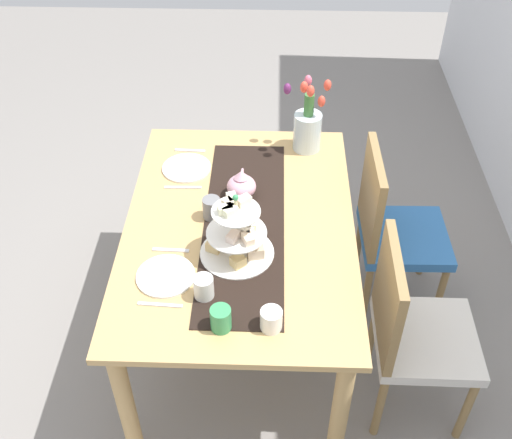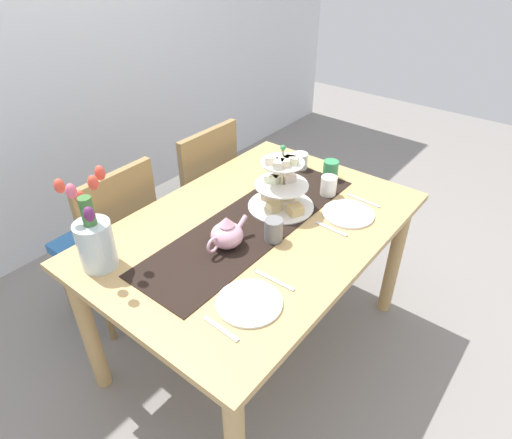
# 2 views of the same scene
# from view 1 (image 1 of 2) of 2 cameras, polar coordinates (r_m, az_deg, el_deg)

# --- Properties ---
(ground_plane) EXTENTS (8.00, 8.00, 0.00)m
(ground_plane) POSITION_cam_1_polar(r_m,az_deg,el_deg) (3.18, -1.29, -10.46)
(ground_plane) COLOR gray
(dining_table) EXTENTS (1.43, 0.98, 0.75)m
(dining_table) POSITION_cam_1_polar(r_m,az_deg,el_deg) (2.71, -1.50, -2.13)
(dining_table) COLOR tan
(dining_table) RESTS_ON ground_plane
(chair_left) EXTENTS (0.43, 0.43, 0.91)m
(chair_left) POSITION_cam_1_polar(r_m,az_deg,el_deg) (3.05, 12.38, -0.67)
(chair_left) COLOR olive
(chair_left) RESTS_ON ground_plane
(chair_right) EXTENTS (0.42, 0.42, 0.91)m
(chair_right) POSITION_cam_1_polar(r_m,az_deg,el_deg) (2.64, 14.11, -9.71)
(chair_right) COLOR olive
(chair_right) RESTS_ON ground_plane
(table_runner) EXTENTS (1.15, 0.34, 0.00)m
(table_runner) POSITION_cam_1_polar(r_m,az_deg,el_deg) (2.63, -1.11, -0.39)
(table_runner) COLOR black
(table_runner) RESTS_ON dining_table
(tiered_cake_stand) EXTENTS (0.30, 0.30, 0.30)m
(tiered_cake_stand) POSITION_cam_1_polar(r_m,az_deg,el_deg) (2.43, -1.76, -1.48)
(tiered_cake_stand) COLOR beige
(tiered_cake_stand) RESTS_ON table_runner
(teapot) EXTENTS (0.24, 0.13, 0.14)m
(teapot) POSITION_cam_1_polar(r_m,az_deg,el_deg) (2.74, -1.35, 3.15)
(teapot) COLOR #E5A8BC
(teapot) RESTS_ON table_runner
(tulip_vase) EXTENTS (0.16, 0.22, 0.39)m
(tulip_vase) POSITION_cam_1_polar(r_m,az_deg,el_deg) (3.01, 4.79, 8.61)
(tulip_vase) COLOR silver
(tulip_vase) RESTS_ON dining_table
(cream_jug) EXTENTS (0.08, 0.08, 0.08)m
(cream_jug) POSITION_cam_1_polar(r_m,az_deg,el_deg) (2.22, 1.41, -9.21)
(cream_jug) COLOR white
(cream_jug) RESTS_ON dining_table
(dinner_plate_left) EXTENTS (0.23, 0.23, 0.01)m
(dinner_plate_left) POSITION_cam_1_polar(r_m,az_deg,el_deg) (2.95, -6.43, 4.75)
(dinner_plate_left) COLOR white
(dinner_plate_left) RESTS_ON dining_table
(fork_left) EXTENTS (0.02, 0.15, 0.01)m
(fork_left) POSITION_cam_1_polar(r_m,az_deg,el_deg) (3.06, -6.11, 6.35)
(fork_left) COLOR silver
(fork_left) RESTS_ON dining_table
(knife_left) EXTENTS (0.02, 0.17, 0.01)m
(knife_left) POSITION_cam_1_polar(r_m,az_deg,el_deg) (2.84, -6.76, 2.96)
(knife_left) COLOR silver
(knife_left) RESTS_ON dining_table
(dinner_plate_right) EXTENTS (0.23, 0.23, 0.01)m
(dinner_plate_right) POSITION_cam_1_polar(r_m,az_deg,el_deg) (2.43, -8.34, -5.16)
(dinner_plate_right) COLOR white
(dinner_plate_right) RESTS_ON dining_table
(fork_right) EXTENTS (0.02, 0.15, 0.01)m
(fork_right) POSITION_cam_1_polar(r_m,az_deg,el_deg) (2.53, -7.87, -2.81)
(fork_right) COLOR silver
(fork_right) RESTS_ON dining_table
(knife_right) EXTENTS (0.02, 0.17, 0.01)m
(knife_right) POSITION_cam_1_polar(r_m,az_deg,el_deg) (2.34, -8.84, -7.78)
(knife_right) COLOR silver
(knife_right) RESTS_ON dining_table
(mug_grey) EXTENTS (0.08, 0.08, 0.09)m
(mug_grey) POSITION_cam_1_polar(r_m,az_deg,el_deg) (2.64, -4.12, 1.06)
(mug_grey) COLOR slate
(mug_grey) RESTS_ON table_runner
(mug_white_text) EXTENTS (0.08, 0.08, 0.09)m
(mug_white_text) POSITION_cam_1_polar(r_m,az_deg,el_deg) (2.32, -4.85, -6.26)
(mug_white_text) COLOR white
(mug_white_text) RESTS_ON dining_table
(mug_orange) EXTENTS (0.08, 0.08, 0.09)m
(mug_orange) POSITION_cam_1_polar(r_m,az_deg,el_deg) (2.22, -3.27, -9.13)
(mug_orange) COLOR #389356
(mug_orange) RESTS_ON dining_table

